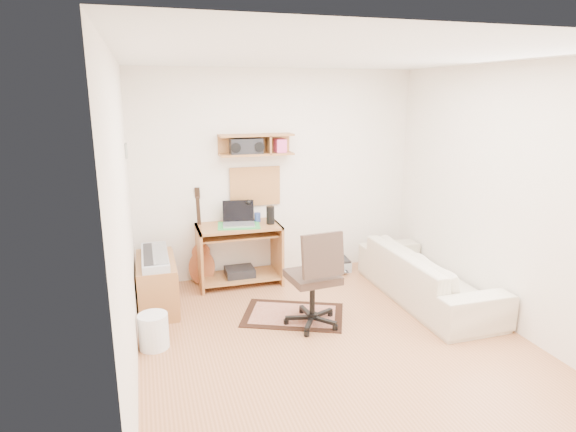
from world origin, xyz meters
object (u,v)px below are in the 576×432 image
object	(u,v)px
printer	(334,264)
cabinet	(157,284)
task_chair	(313,277)
desk	(239,255)
sofa	(427,267)

from	to	relation	value
printer	cabinet	bearing A→B (deg)	-162.68
task_chair	cabinet	world-z (taller)	task_chair
task_chair	cabinet	xyz separation A→B (m)	(-1.50, 0.88, -0.25)
cabinet	printer	bearing A→B (deg)	12.43
task_chair	cabinet	distance (m)	1.75
desk	printer	bearing A→B (deg)	3.69
cabinet	sofa	bearing A→B (deg)	-12.68
cabinet	sofa	world-z (taller)	sofa
sofa	printer	bearing A→B (deg)	29.02
desk	sofa	world-z (taller)	sofa
cabinet	sofa	distance (m)	3.04
task_chair	desk	bearing A→B (deg)	105.33
cabinet	printer	distance (m)	2.37
desk	cabinet	world-z (taller)	desk
desk	cabinet	size ratio (longest dim) A/B	1.11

